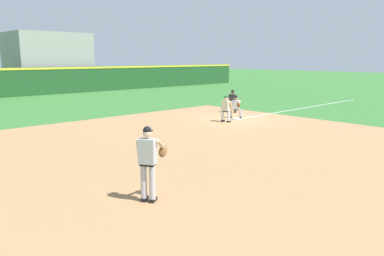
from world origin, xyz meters
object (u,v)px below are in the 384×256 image
object	(u,v)px
first_base_bag	(235,119)
baseball	(220,129)
baserunner	(226,108)
first_baseman	(236,106)
pitcher	(149,159)
umpire	(233,100)

from	to	relation	value
first_base_bag	baseball	world-z (taller)	first_base_bag
baserunner	first_baseman	bearing A→B (deg)	18.58
pitcher	baserunner	world-z (taller)	pitcher
umpire	first_baseman	bearing A→B (deg)	-134.17
first_baseman	baserunner	size ratio (longest dim) A/B	0.92
first_base_bag	umpire	distance (m)	2.94
pitcher	baserunner	xyz separation A→B (m)	(9.96, 6.49, -0.27)
pitcher	umpire	size ratio (longest dim) A/B	1.27
baseball	pitcher	distance (m)	9.72
first_base_bag	baserunner	world-z (taller)	baserunner
first_baseman	pitcher	bearing A→B (deg)	-148.49
first_base_bag	pitcher	size ratio (longest dim) A/B	0.20
baseball	first_baseman	size ratio (longest dim) A/B	0.06
first_baseman	baserunner	xyz separation A→B (m)	(-1.38, -0.46, 0.06)
baserunner	baseball	bearing A→B (deg)	-144.81
pitcher	first_baseman	bearing A→B (deg)	31.51
first_base_bag	baserunner	bearing A→B (deg)	-170.93
baseball	umpire	world-z (taller)	umpire
first_base_bag	first_baseman	distance (m)	0.84
first_base_bag	baseball	xyz separation A→B (m)	(-2.82, -1.44, -0.01)
first_baseman	baserunner	distance (m)	1.45
baseball	first_base_bag	bearing A→B (deg)	27.12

